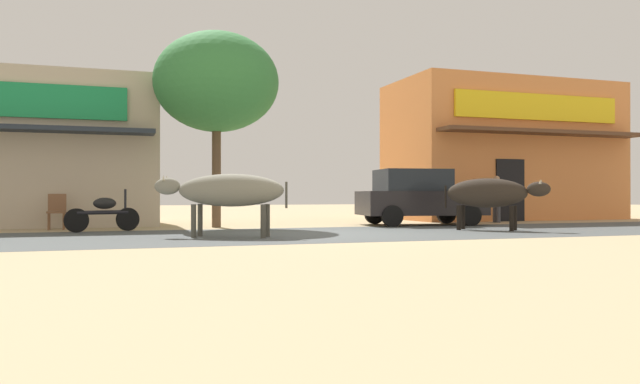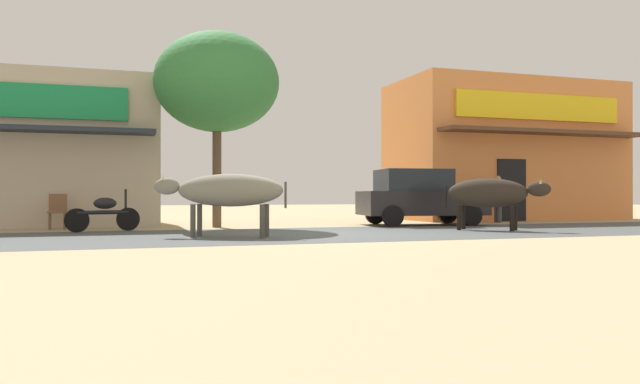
{
  "view_description": "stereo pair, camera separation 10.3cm",
  "coord_description": "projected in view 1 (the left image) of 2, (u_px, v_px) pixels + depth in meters",
  "views": [
    {
      "loc": [
        -4.59,
        -13.41,
        0.9
      ],
      "look_at": [
        0.37,
        1.28,
        0.97
      ],
      "focal_mm": 34.83,
      "sensor_mm": 36.0,
      "label": 1
    },
    {
      "loc": [
        -4.49,
        -13.45,
        0.9
      ],
      "look_at": [
        0.37,
        1.28,
        0.97
      ],
      "focal_mm": 34.83,
      "sensor_mm": 36.0,
      "label": 2
    }
  ],
  "objects": [
    {
      "name": "cow_far_dark",
      "position": [
        489.0,
        194.0,
        15.64
      ],
      "size": [
        2.1,
        2.13,
        1.31
      ],
      "color": "#2C251D",
      "rests_on": "ground"
    },
    {
      "name": "parked_hatchback_car",
      "position": [
        418.0,
        197.0,
        18.35
      ],
      "size": [
        3.8,
        2.3,
        1.64
      ],
      "color": "black",
      "rests_on": "ground"
    },
    {
      "name": "cafe_chair_near_tree",
      "position": [
        57.0,
        210.0,
        15.88
      ],
      "size": [
        0.44,
        0.44,
        0.92
      ],
      "color": "brown",
      "rests_on": "ground"
    },
    {
      "name": "cow_near_brown",
      "position": [
        228.0,
        191.0,
        13.07
      ],
      "size": [
        2.74,
        1.59,
        1.34
      ],
      "color": "gray",
      "rests_on": "ground"
    },
    {
      "name": "parked_motorcycle",
      "position": [
        104.0,
        213.0,
        15.08
      ],
      "size": [
        1.75,
        0.63,
        1.04
      ],
      "color": "black",
      "rests_on": "ground"
    },
    {
      "name": "roadside_tree",
      "position": [
        216.0,
        83.0,
        17.06
      ],
      "size": [
        3.43,
        3.43,
        5.37
      ],
      "color": "brown",
      "rests_on": "ground"
    },
    {
      "name": "asphalt_road",
      "position": [
        322.0,
        234.0,
        14.17
      ],
      "size": [
        72.0,
        5.3,
        0.0
      ],
      "primitive_type": "cube",
      "color": "#484D4D",
      "rests_on": "ground"
    },
    {
      "name": "ground",
      "position": [
        322.0,
        234.0,
        14.17
      ],
      "size": [
        80.0,
        80.0,
        0.0
      ],
      "primitive_type": "plane",
      "color": "tan"
    },
    {
      "name": "pedestrian_by_shop",
      "position": [
        497.0,
        195.0,
        19.98
      ],
      "size": [
        0.41,
        0.61,
        1.51
      ],
      "color": "#3F3F47",
      "rests_on": "ground"
    },
    {
      "name": "storefront_right_club",
      "position": [
        502.0,
        152.0,
        23.23
      ],
      "size": [
        8.17,
        4.97,
        5.01
      ],
      "color": "#E28546",
      "rests_on": "ground"
    }
  ]
}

